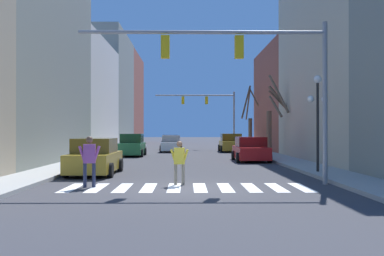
# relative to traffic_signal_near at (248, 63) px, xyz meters

# --- Properties ---
(ground_plane) EXTENTS (240.00, 240.00, 0.00)m
(ground_plane) POSITION_rel_traffic_signal_near_xyz_m (-2.28, -1.16, -4.53)
(ground_plane) COLOR #38383D
(sidewalk_left) EXTENTS (2.09, 90.00, 0.15)m
(sidewalk_left) POSITION_rel_traffic_signal_near_xyz_m (-8.72, -1.16, -4.45)
(sidewalk_left) COLOR #9E9E99
(sidewalk_left) RESTS_ON ground_plane
(sidewalk_right) EXTENTS (2.09, 90.00, 0.15)m
(sidewalk_right) POSITION_rel_traffic_signal_near_xyz_m (4.17, -1.16, -4.45)
(sidewalk_right) COLOR #9E9E99
(sidewalk_right) RESTS_ON ground_plane
(building_row_left) EXTENTS (6.00, 68.87, 14.00)m
(building_row_left) POSITION_rel_traffic_signal_near_xyz_m (-12.76, 28.86, 1.87)
(building_row_left) COLOR tan
(building_row_left) RESTS_ON ground_plane
(building_row_right) EXTENTS (6.00, 40.29, 13.60)m
(building_row_right) POSITION_rel_traffic_signal_near_xyz_m (8.21, 12.26, 1.50)
(building_row_right) COLOR gray
(building_row_right) RESTS_ON ground_plane
(crosswalk_stripes) EXTENTS (8.55, 2.60, 0.01)m
(crosswalk_stripes) POSITION_rel_traffic_signal_near_xyz_m (-2.28, -0.89, -4.52)
(crosswalk_stripes) COLOR white
(crosswalk_stripes) RESTS_ON ground_plane
(traffic_signal_near) EXTENTS (9.26, 0.28, 6.07)m
(traffic_signal_near) POSITION_rel_traffic_signal_near_xyz_m (0.00, 0.00, 0.00)
(traffic_signal_near) COLOR gray
(traffic_signal_near) RESTS_ON ground_plane
(traffic_signal_far) EXTENTS (8.62, 0.28, 6.23)m
(traffic_signal_far) POSITION_rel_traffic_signal_near_xyz_m (0.27, 32.01, 0.09)
(traffic_signal_far) COLOR gray
(traffic_signal_far) RESTS_ON ground_plane
(street_lamp_right_corner) EXTENTS (0.95, 0.36, 4.38)m
(street_lamp_right_corner) POSITION_rel_traffic_signal_near_xyz_m (3.67, 3.66, -1.28)
(street_lamp_right_corner) COLOR black
(street_lamp_right_corner) RESTS_ON sidewalk_right
(car_parked_left_near) EXTENTS (2.01, 4.55, 1.55)m
(car_parked_left_near) POSITION_rel_traffic_signal_near_xyz_m (-3.71, 25.51, -3.80)
(car_parked_left_near) COLOR white
(car_parked_left_near) RESTS_ON ground_plane
(car_parked_right_mid) EXTENTS (2.19, 4.67, 1.59)m
(car_parked_right_mid) POSITION_rel_traffic_signal_near_xyz_m (1.91, 12.64, -3.78)
(car_parked_right_mid) COLOR red
(car_parked_right_mid) RESTS_ON ground_plane
(car_driving_away_lane) EXTENTS (2.21, 4.53, 1.72)m
(car_driving_away_lane) POSITION_rel_traffic_signal_near_xyz_m (1.90, 25.58, -3.73)
(car_driving_away_lane) COLOR #A38423
(car_driving_away_lane) RESTS_ON ground_plane
(car_at_intersection) EXTENTS (2.00, 4.23, 1.75)m
(car_at_intersection) POSITION_rel_traffic_signal_near_xyz_m (-6.55, 18.46, -3.72)
(car_at_intersection) COLOR #236B38
(car_at_intersection) RESTS_ON ground_plane
(car_parked_left_far) EXTENTS (2.12, 4.63, 1.65)m
(car_parked_left_far) POSITION_rel_traffic_signal_near_xyz_m (-6.50, 3.95, -3.75)
(car_parked_left_far) COLOR #A38423
(car_parked_left_far) RESTS_ON ground_plane
(car_parked_right_near) EXTENTS (1.97, 4.36, 1.54)m
(car_parked_right_near) POSITION_rel_traffic_signal_near_xyz_m (-4.01, 31.48, -3.80)
(car_parked_right_near) COLOR black
(car_parked_right_near) RESTS_ON ground_plane
(pedestrian_crossing_street) EXTENTS (0.78, 0.30, 1.81)m
(pedestrian_crossing_street) POSITION_rel_traffic_signal_near_xyz_m (-5.73, -0.76, -3.46)
(pedestrian_crossing_street) COLOR #282D47
(pedestrian_crossing_street) RESTS_ON ground_plane
(pedestrian_on_left_sidewalk) EXTENTS (0.70, 0.27, 1.62)m
(pedestrian_on_left_sidewalk) POSITION_rel_traffic_signal_near_xyz_m (-2.56, -0.10, -3.57)
(pedestrian_on_left_sidewalk) COLOR #7A705B
(pedestrian_on_left_sidewalk) RESTS_ON ground_plane
(street_tree_right_mid) EXTENTS (2.65, 2.86, 6.58)m
(street_tree_right_mid) POSITION_rel_traffic_signal_near_xyz_m (4.38, 30.26, -1.69)
(street_tree_right_mid) COLOR brown
(street_tree_right_mid) RESTS_ON sidewalk_right
(street_tree_right_far) EXTENTS (1.81, 1.93, 6.10)m
(street_tree_right_far) POSITION_rel_traffic_signal_near_xyz_m (4.24, 17.05, -1.63)
(street_tree_right_far) COLOR brown
(street_tree_right_far) RESTS_ON sidewalk_right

